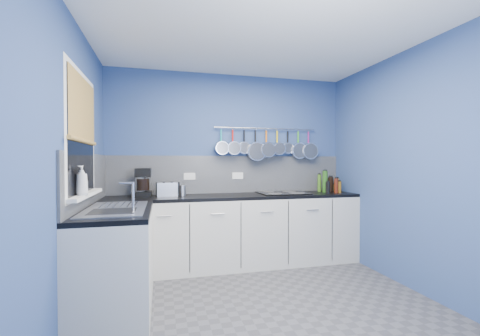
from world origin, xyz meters
name	(u,v)px	position (x,y,z in m)	size (l,w,h in m)	color
floor	(266,309)	(0.00, 0.00, -0.01)	(3.20, 3.00, 0.02)	#47474C
ceiling	(266,28)	(0.00, 0.00, 2.51)	(3.20, 3.00, 0.02)	white
wall_back	(230,167)	(0.00, 1.51, 1.25)	(3.20, 0.02, 2.50)	navy
wall_front	(381,178)	(0.00, -1.51, 1.25)	(3.20, 0.02, 2.50)	navy
wall_left	(67,171)	(-1.61, 0.00, 1.25)	(0.02, 3.00, 2.50)	navy
wall_right	(415,169)	(1.61, 0.00, 1.25)	(0.02, 3.00, 2.50)	navy
backsplash_back	(230,174)	(0.00, 1.49, 1.15)	(3.20, 0.02, 0.50)	slate
backsplash_left	(88,179)	(-1.59, 0.60, 1.15)	(0.02, 1.80, 0.50)	slate
cabinet_run_back	(235,232)	(0.00, 1.20, 0.43)	(3.20, 0.60, 0.86)	beige
worktop_back	(235,196)	(0.00, 1.20, 0.88)	(3.20, 0.60, 0.04)	black
cabinet_run_left	(117,261)	(-1.30, 0.30, 0.43)	(0.60, 1.20, 0.86)	beige
worktop_left	(116,211)	(-1.30, 0.30, 0.88)	(0.60, 1.20, 0.04)	black
window_frame	(82,135)	(-1.58, 0.30, 1.55)	(0.01, 1.00, 1.10)	white
window_glass	(82,135)	(-1.57, 0.30, 1.55)	(0.01, 0.90, 1.00)	black
bamboo_blind	(83,109)	(-1.56, 0.30, 1.77)	(0.01, 0.90, 0.55)	gold
window_sill	(85,194)	(-1.55, 0.30, 1.04)	(0.10, 0.98, 0.03)	white
sink_unit	(116,208)	(-1.30, 0.30, 0.90)	(0.50, 0.95, 0.01)	silver
mixer_tap	(133,196)	(-1.14, 0.12, 1.03)	(0.12, 0.08, 0.26)	silver
socket_left	(190,176)	(-0.55, 1.48, 1.13)	(0.15, 0.01, 0.09)	white
socket_right	(238,176)	(0.10, 1.48, 1.13)	(0.15, 0.01, 0.09)	white
pot_rail	(266,129)	(0.50, 1.45, 1.78)	(0.02, 0.02, 1.45)	silver
soap_bottle_a	(82,180)	(-1.53, 0.09, 1.17)	(0.09, 0.09, 0.24)	white
soap_bottle_b	(83,184)	(-1.53, 0.12, 1.14)	(0.08, 0.08, 0.17)	white
paper_towel	(140,187)	(-1.16, 1.27, 1.02)	(0.11, 0.11, 0.24)	white
coffee_maker	(143,182)	(-1.12, 1.26, 1.07)	(0.19, 0.21, 0.34)	black
toaster	(168,189)	(-0.83, 1.25, 0.98)	(0.26, 0.15, 0.17)	silver
canister	(182,190)	(-0.66, 1.27, 0.96)	(0.09, 0.09, 0.13)	silver
hob	(282,193)	(0.65, 1.24, 0.91)	(0.63, 0.55, 0.01)	black
pan_0	(221,141)	(-0.13, 1.44, 1.60)	(0.18, 0.12, 0.37)	silver
pan_1	(233,141)	(0.02, 1.44, 1.60)	(0.18, 0.12, 0.37)	silver
pan_2	(244,141)	(0.18, 1.44, 1.60)	(0.16, 0.07, 0.35)	silver
pan_3	(255,145)	(0.34, 1.44, 1.56)	(0.26, 0.11, 0.45)	silver
pan_4	(266,143)	(0.50, 1.44, 1.58)	(0.21, 0.13, 0.40)	silver
pan_5	(277,142)	(0.66, 1.44, 1.60)	(0.18, 0.13, 0.37)	silver
pan_6	(288,141)	(0.82, 1.44, 1.61)	(0.16, 0.06, 0.35)	silver
pan_7	(298,144)	(0.98, 1.44, 1.57)	(0.23, 0.08, 0.42)	silver
pan_8	(309,145)	(1.14, 1.44, 1.57)	(0.24, 0.10, 0.43)	silver
condiment_0	(333,188)	(1.45, 1.31, 0.95)	(0.06, 0.06, 0.10)	brown
condiment_1	(326,185)	(1.34, 1.32, 1.00)	(0.07, 0.07, 0.19)	brown
condiment_2	(319,183)	(1.25, 1.34, 1.02)	(0.05, 0.05, 0.24)	#3F721E
condiment_3	(337,185)	(1.46, 1.22, 1.00)	(0.07, 0.07, 0.19)	olive
condiment_4	(331,185)	(1.37, 1.23, 1.00)	(0.07, 0.07, 0.21)	black
condiment_5	(325,182)	(1.28, 1.24, 1.05)	(0.07, 0.07, 0.29)	#265919
condiment_6	(339,187)	(1.43, 1.13, 0.98)	(0.06, 0.06, 0.15)	#8C5914
condiment_7	(336,186)	(1.38, 1.10, 1.00)	(0.05, 0.05, 0.19)	#4C190C
condiment_8	(328,188)	(1.25, 1.11, 0.97)	(0.06, 0.06, 0.15)	black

